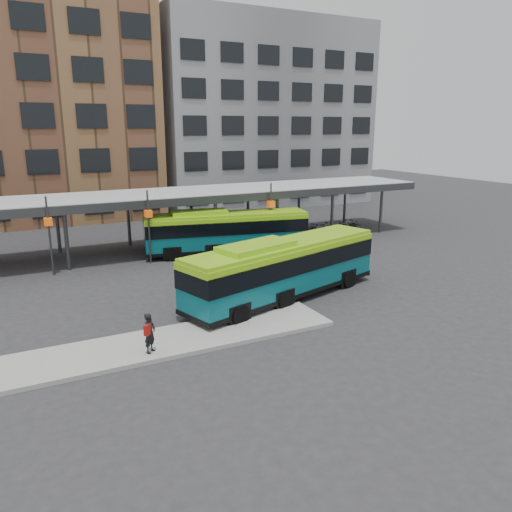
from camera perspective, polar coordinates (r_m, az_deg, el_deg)
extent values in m
plane|color=#28282B|center=(25.96, 0.30, -5.12)|extent=(120.00, 120.00, 0.00)
cube|color=gray|center=(21.40, -9.27, -9.51)|extent=(14.00, 3.00, 0.18)
cube|color=#999B9E|center=(36.78, -9.09, 7.01)|extent=(40.00, 6.00, 0.35)
cube|color=#383A3D|center=(33.98, -7.49, 6.19)|extent=(40.00, 0.15, 0.55)
cylinder|color=#383A3D|center=(33.08, -20.83, 1.68)|extent=(0.24, 0.24, 3.80)
cylinder|color=#383A3D|center=(37.97, -21.72, 3.17)|extent=(0.24, 0.24, 3.80)
cylinder|color=#383A3D|center=(33.94, -12.44, 2.61)|extent=(0.24, 0.24, 3.80)
cylinder|color=#383A3D|center=(38.71, -14.36, 3.96)|extent=(0.24, 0.24, 3.80)
cylinder|color=#383A3D|center=(35.48, -4.62, 3.43)|extent=(0.24, 0.24, 3.80)
cylinder|color=#383A3D|center=(40.07, -7.37, 4.65)|extent=(0.24, 0.24, 3.80)
cylinder|color=#383A3D|center=(37.63, 2.45, 4.11)|extent=(0.24, 0.24, 3.80)
cylinder|color=#383A3D|center=(41.99, -0.92, 5.23)|extent=(0.24, 0.24, 3.80)
cylinder|color=#383A3D|center=(40.29, 8.68, 4.66)|extent=(0.24, 0.24, 3.80)
cylinder|color=#383A3D|center=(44.39, 4.92, 5.69)|extent=(0.24, 0.24, 3.80)
cylinder|color=#383A3D|center=(43.36, 14.09, 5.09)|extent=(0.24, 0.24, 3.80)
cylinder|color=#383A3D|center=(47.19, 10.11, 6.05)|extent=(0.24, 0.24, 3.80)
cylinder|color=#383A3D|center=(32.12, -22.51, 2.07)|extent=(0.12, 0.12, 4.80)
cube|color=#D8520C|center=(31.95, -22.67, 3.64)|extent=(0.45, 0.45, 0.45)
cylinder|color=#383A3D|center=(33.08, -12.13, 3.21)|extent=(0.12, 0.12, 4.80)
cube|color=#D8520C|center=(32.92, -12.22, 4.74)|extent=(0.45, 0.45, 0.45)
cylinder|color=#383A3D|center=(36.37, 1.70, 4.55)|extent=(0.12, 0.12, 4.80)
cube|color=#D8520C|center=(36.23, 1.71, 5.95)|extent=(0.45, 0.45, 0.45)
cube|color=brown|center=(53.76, -26.75, 15.53)|extent=(26.00, 14.00, 22.00)
cube|color=slate|center=(60.21, -0.14, 15.82)|extent=(24.00, 14.00, 20.00)
cube|color=#08545D|center=(25.87, 3.25, -1.54)|extent=(12.03, 5.64, 2.46)
cube|color=black|center=(25.74, 3.26, -0.49)|extent=(12.09, 5.71, 0.93)
cube|color=#84C714|center=(25.53, 3.29, 1.32)|extent=(12.00, 5.55, 0.20)
cube|color=#84C714|center=(24.14, 0.07, 1.04)|extent=(4.27, 2.79, 0.34)
cube|color=black|center=(26.20, 3.21, -3.88)|extent=(12.10, 5.71, 0.24)
cylinder|color=black|center=(28.35, 10.49, -2.59)|extent=(1.03, 0.56, 0.98)
cylinder|color=black|center=(29.77, 6.79, -1.62)|extent=(1.03, 0.56, 0.98)
cylinder|color=black|center=(24.60, 3.33, -5.06)|extent=(1.03, 0.56, 0.98)
cylinder|color=black|center=(26.22, -0.48, -3.77)|extent=(1.03, 0.56, 0.98)
cylinder|color=black|center=(22.68, -1.86, -6.79)|extent=(1.03, 0.56, 0.98)
cylinder|color=black|center=(24.43, -5.59, -5.26)|extent=(1.03, 0.56, 0.98)
cube|color=#08545D|center=(35.26, -3.39, 2.74)|extent=(11.58, 4.59, 2.36)
cube|color=black|center=(35.16, -3.40, 3.49)|extent=(11.64, 4.65, 0.90)
cube|color=#84C714|center=(35.02, -3.42, 4.78)|extent=(11.56, 4.49, 0.19)
cube|color=#84C714|center=(34.65, -6.50, 4.92)|extent=(4.04, 2.42, 0.33)
cube|color=black|center=(35.49, -3.37, 1.05)|extent=(11.64, 4.65, 0.23)
cylinder|color=black|center=(35.37, 3.02, 1.05)|extent=(0.98, 0.47, 0.94)
cylinder|color=black|center=(37.51, 1.91, 1.85)|extent=(0.98, 0.47, 0.94)
cylinder|color=black|center=(34.17, -4.82, 0.54)|extent=(0.98, 0.47, 0.94)
cylinder|color=black|center=(36.38, -5.50, 1.39)|extent=(0.98, 0.47, 0.94)
cylinder|color=black|center=(33.79, -9.54, 0.22)|extent=(0.98, 0.47, 0.94)
cylinder|color=black|center=(36.02, -9.94, 1.10)|extent=(0.98, 0.47, 0.94)
imported|color=black|center=(20.02, -12.03, -8.61)|extent=(0.68, 0.69, 1.61)
cube|color=maroon|center=(19.80, -12.31, -8.23)|extent=(0.33, 0.33, 0.43)
imported|color=slate|center=(41.55, 6.04, 3.04)|extent=(1.87, 0.91, 0.94)
imported|color=slate|center=(41.31, 7.24, 2.95)|extent=(1.63, 0.57, 0.96)
imported|color=slate|center=(42.16, 7.77, 3.12)|extent=(1.72, 0.71, 0.88)
imported|color=slate|center=(41.96, 8.31, 3.18)|extent=(1.83, 0.68, 1.08)
imported|color=slate|center=(42.65, 8.98, 3.26)|extent=(1.88, 0.83, 0.96)
imported|color=slate|center=(43.74, 10.46, 3.51)|extent=(1.73, 0.68, 1.01)
imported|color=slate|center=(43.92, 10.87, 3.43)|extent=(1.72, 1.00, 0.85)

